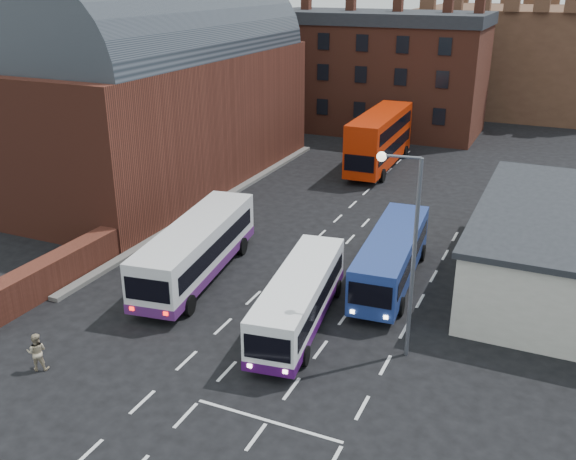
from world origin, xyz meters
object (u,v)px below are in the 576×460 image
at_px(bus_red_double, 380,139).
at_px(street_lamp, 407,239).
at_px(bus_white_inbound, 299,296).
at_px(bus_blue, 392,255).
at_px(pedestrian_beige, 37,352).
at_px(bus_white_outbound, 197,246).

height_order(bus_red_double, street_lamp, street_lamp).
distance_m(bus_white_inbound, bus_red_double, 27.99).
height_order(bus_blue, pedestrian_beige, bus_blue).
distance_m(bus_red_double, pedestrian_beige, 35.80).
bearing_deg(bus_white_inbound, street_lamp, 167.10).
distance_m(bus_white_outbound, bus_white_inbound, 7.68).
distance_m(bus_blue, street_lamp, 7.99).
bearing_deg(pedestrian_beige, bus_blue, -157.43).
distance_m(bus_white_outbound, bus_blue, 10.56).
bearing_deg(street_lamp, bus_blue, 109.02).
bearing_deg(bus_blue, bus_red_double, -76.26).
distance_m(bus_white_inbound, bus_blue, 6.77).
bearing_deg(street_lamp, bus_red_double, 108.45).
bearing_deg(bus_white_outbound, bus_blue, 11.74).
xyz_separation_m(bus_blue, pedestrian_beige, (-11.36, -14.07, -0.82)).
distance_m(street_lamp, pedestrian_beige, 16.22).
xyz_separation_m(bus_white_outbound, bus_blue, (9.93, 3.58, -0.17)).
relative_size(bus_white_outbound, bus_blue, 1.11).
bearing_deg(bus_red_double, pedestrian_beige, 81.61).
distance_m(bus_blue, bus_red_double, 22.58).
bearing_deg(street_lamp, bus_white_inbound, 175.14).
bearing_deg(bus_blue, bus_white_outbound, 15.31).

